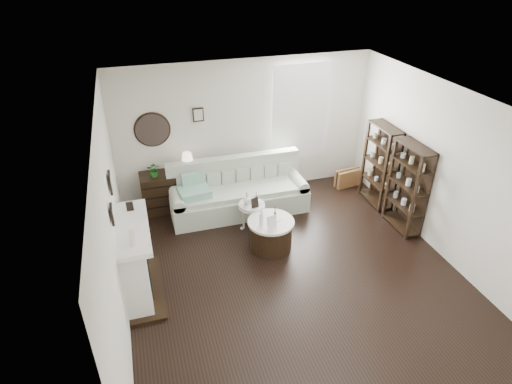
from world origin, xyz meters
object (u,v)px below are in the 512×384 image
object	(u,v)px
dresser	(172,191)
drum_table	(271,234)
pedestal_table	(252,206)
sofa	(238,194)

from	to	relation	value
dresser	drum_table	size ratio (longest dim) A/B	1.49
drum_table	pedestal_table	bearing A→B (deg)	106.53
dresser	drum_table	distance (m)	2.23
drum_table	pedestal_table	distance (m)	0.63
dresser	drum_table	bearing A→B (deg)	-50.99
drum_table	pedestal_table	xyz separation A→B (m)	(-0.17, 0.56, 0.24)
sofa	drum_table	world-z (taller)	sofa
drum_table	sofa	bearing A→B (deg)	99.17
dresser	drum_table	world-z (taller)	dresser
sofa	dresser	bearing A→B (deg)	161.75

